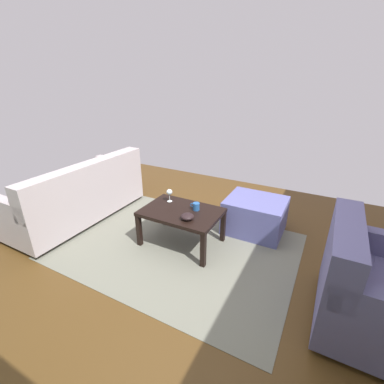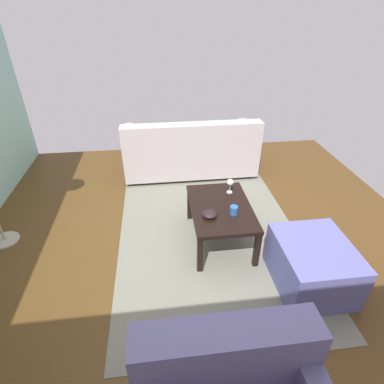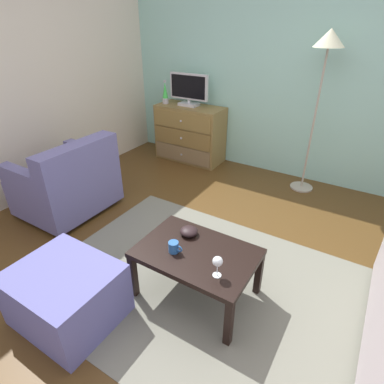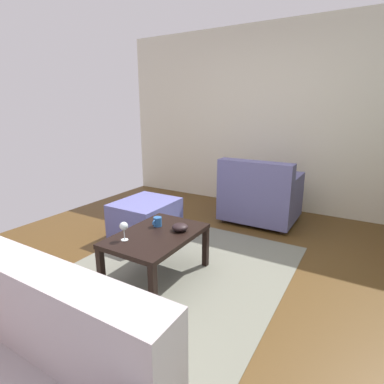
# 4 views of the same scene
# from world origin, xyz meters

# --- Properties ---
(ground_plane) EXTENTS (5.28, 5.09, 0.05)m
(ground_plane) POSITION_xyz_m (0.00, 0.00, -0.03)
(ground_plane) COLOR #503617
(area_rug) EXTENTS (2.60, 1.90, 0.01)m
(area_rug) POSITION_xyz_m (0.20, -0.20, 0.00)
(area_rug) COLOR slate
(area_rug) RESTS_ON ground_plane
(coffee_table) EXTENTS (0.87, 0.59, 0.43)m
(coffee_table) POSITION_xyz_m (0.19, -0.29, 0.37)
(coffee_table) COLOR black
(coffee_table) RESTS_ON ground_plane
(wine_glass) EXTENTS (0.07, 0.07, 0.16)m
(wine_glass) POSITION_xyz_m (0.43, -0.43, 0.54)
(wine_glass) COLOR silver
(wine_glass) RESTS_ON coffee_table
(mug) EXTENTS (0.11, 0.08, 0.09)m
(mug) POSITION_xyz_m (0.05, -0.38, 0.47)
(mug) COLOR #275A9E
(mug) RESTS_ON coffee_table
(bowl_decorative) EXTENTS (0.14, 0.14, 0.06)m
(bowl_decorative) POSITION_xyz_m (0.03, -0.15, 0.46)
(bowl_decorative) COLOR black
(bowl_decorative) RESTS_ON coffee_table
(couch_large) EXTENTS (0.85, 1.83, 0.82)m
(couch_large) POSITION_xyz_m (1.73, -0.17, 0.33)
(couch_large) COLOR #332319
(couch_large) RESTS_ON ground_plane
(ottoman) EXTENTS (0.70, 0.60, 0.43)m
(ottoman) POSITION_xyz_m (-0.48, -0.96, 0.22)
(ottoman) COLOR #5D5E9F
(ottoman) RESTS_ON ground_plane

